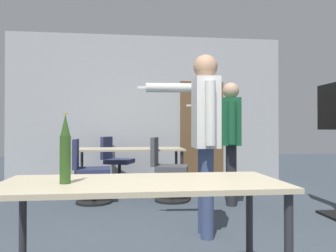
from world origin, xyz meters
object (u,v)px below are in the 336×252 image
at_px(person_left_plaid, 230,131).
at_px(office_chair_far_right, 89,173).
at_px(office_chair_side_rolled, 116,163).
at_px(beer_bottle, 65,150).
at_px(person_right_polo, 204,125).
at_px(office_chair_mid_tucked, 167,171).

height_order(person_left_plaid, office_chair_far_right, person_left_plaid).
bearing_deg(person_left_plaid, office_chair_side_rolled, 59.48).
bearing_deg(beer_bottle, person_right_polo, 48.33).
bearing_deg(office_chair_side_rolled, office_chair_far_right, 6.67).
height_order(office_chair_side_rolled, beer_bottle, beer_bottle).
bearing_deg(office_chair_side_rolled, person_left_plaid, 64.19).
relative_size(office_chair_far_right, office_chair_side_rolled, 1.00).
bearing_deg(office_chair_mid_tucked, office_chair_side_rolled, -136.91).
distance_m(person_left_plaid, person_right_polo, 1.48).
height_order(person_right_polo, beer_bottle, person_right_polo).
relative_size(person_right_polo, beer_bottle, 4.41).
height_order(person_left_plaid, office_chair_side_rolled, person_left_plaid).
bearing_deg(beer_bottle, office_chair_side_rolled, 88.56).
bearing_deg(office_chair_far_right, person_left_plaid, 77.27).
relative_size(person_left_plaid, office_chair_far_right, 1.88).
xyz_separation_m(office_chair_far_right, beer_bottle, (0.22, -2.87, 0.51)).
distance_m(person_left_plaid, office_chair_mid_tucked, 1.10).
height_order(office_chair_far_right, beer_bottle, beer_bottle).
bearing_deg(beer_bottle, office_chair_far_right, 94.30).
relative_size(person_right_polo, office_chair_far_right, 1.97).
bearing_deg(office_chair_mid_tucked, person_right_polo, 19.20).
distance_m(person_left_plaid, beer_bottle, 3.13).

